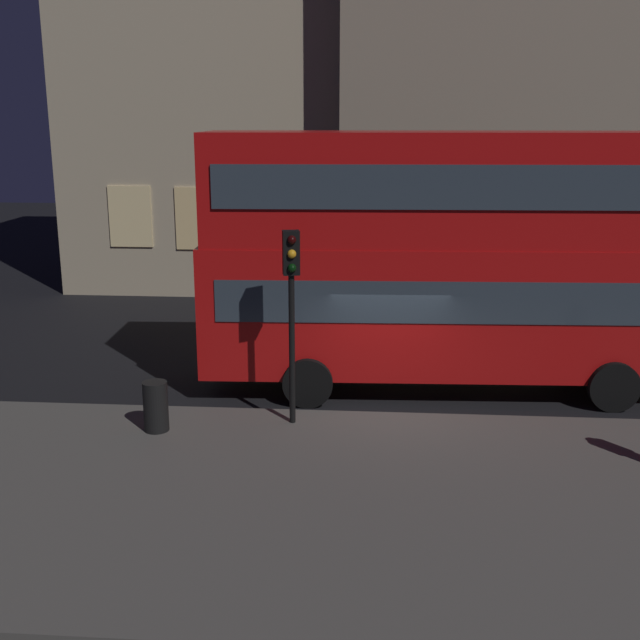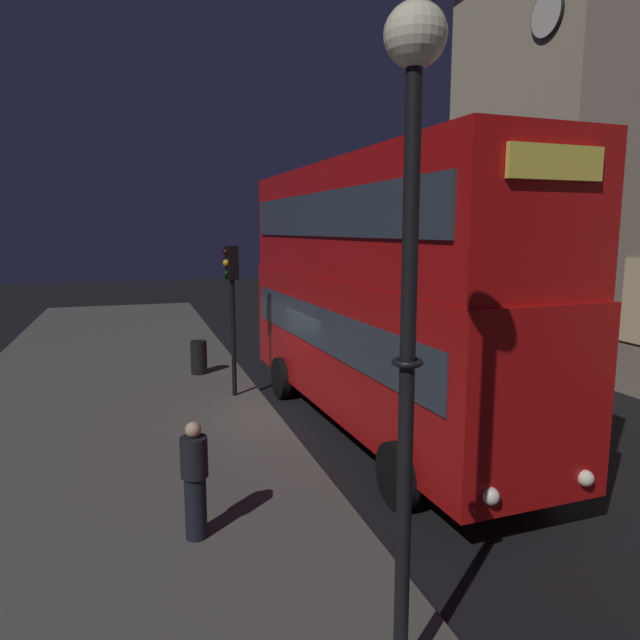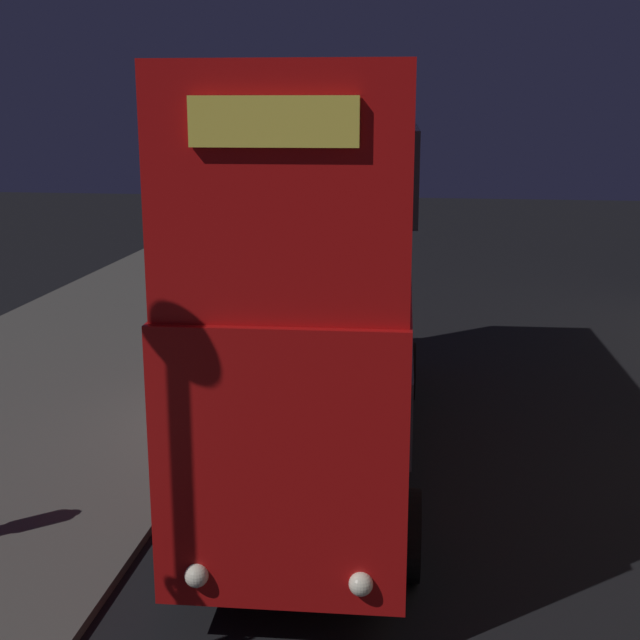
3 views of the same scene
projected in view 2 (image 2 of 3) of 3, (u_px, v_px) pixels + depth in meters
name	position (u px, v px, depth m)	size (l,w,h in m)	color
ground_plane	(297.00, 418.00, 13.61)	(80.00, 80.00, 0.00)	black
sidewalk_slab	(105.00, 435.00, 12.30)	(44.00, 7.67, 0.12)	#4C4944
double_decker_bus	(375.00, 285.00, 12.50)	(10.80, 3.13, 5.79)	#B20F0F
traffic_light_near_kerb	(232.00, 289.00, 14.61)	(0.37, 0.39, 3.88)	black
street_lamp	(411.00, 207.00, 4.83)	(0.52, 0.52, 6.09)	black
pedestrian	(195.00, 479.00, 7.97)	(0.38, 0.38, 1.69)	black
litter_bin	(199.00, 357.00, 17.24)	(0.49, 0.49, 1.00)	black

